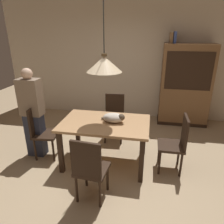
{
  "coord_description": "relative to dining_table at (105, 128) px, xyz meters",
  "views": [
    {
      "loc": [
        0.55,
        -2.6,
        2.12
      ],
      "look_at": [
        -0.05,
        0.57,
        0.85
      ],
      "focal_mm": 33.61,
      "sensor_mm": 36.0,
      "label": 1
    }
  ],
  "objects": [
    {
      "name": "chair_right_side",
      "position": [
        1.13,
        0.0,
        -0.14
      ],
      "size": [
        0.4,
        0.4,
        0.93
      ],
      "color": "black",
      "rests_on": "ground"
    },
    {
      "name": "ground",
      "position": [
        0.13,
        -0.37,
        -0.65
      ],
      "size": [
        10.0,
        10.0,
        0.0
      ],
      "primitive_type": "plane",
      "color": "tan"
    },
    {
      "name": "book_blue_wide",
      "position": [
        1.11,
        1.95,
        1.32
      ],
      "size": [
        0.06,
        0.24,
        0.24
      ],
      "primitive_type": "cube",
      "color": "#384C93",
      "rests_on": "hutch_bookcase"
    },
    {
      "name": "chair_left_side",
      "position": [
        -1.13,
        -0.01,
        -0.14
      ],
      "size": [
        0.44,
        0.44,
        0.93
      ],
      "color": "black",
      "rests_on": "ground"
    },
    {
      "name": "cat_sleeping",
      "position": [
        0.14,
        0.02,
        0.18
      ],
      "size": [
        0.39,
        0.22,
        0.16
      ],
      "color": "beige",
      "rests_on": "dining_table"
    },
    {
      "name": "hutch_bookcase",
      "position": [
        1.46,
        1.94,
        0.24
      ],
      "size": [
        1.12,
        0.45,
        1.85
      ],
      "color": "brown",
      "rests_on": "ground"
    },
    {
      "name": "pendant_lamp",
      "position": [
        -0.0,
        0.0,
        1.01
      ],
      "size": [
        0.52,
        0.52,
        1.3
      ],
      "color": "beige"
    },
    {
      "name": "back_wall",
      "position": [
        0.13,
        2.28,
        0.8
      ],
      "size": [
        6.4,
        0.1,
        2.9
      ],
      "primitive_type": "cube",
      "color": "beige",
      "rests_on": "ground"
    },
    {
      "name": "chair_far_back",
      "position": [
        -0.01,
        0.88,
        -0.14
      ],
      "size": [
        0.43,
        0.43,
        0.93
      ],
      "color": "black",
      "rests_on": "ground"
    },
    {
      "name": "chair_near_front",
      "position": [
        -0.01,
        -0.88,
        -0.14
      ],
      "size": [
        0.43,
        0.43,
        0.93
      ],
      "color": "black",
      "rests_on": "ground"
    },
    {
      "name": "person_standing",
      "position": [
        -1.26,
        0.02,
        0.13
      ],
      "size": [
        0.36,
        0.22,
        1.56
      ],
      "color": "#2D3347",
      "rests_on": "ground"
    },
    {
      "name": "book_brown_thick",
      "position": [
        1.04,
        1.95,
        1.31
      ],
      "size": [
        0.06,
        0.24,
        0.22
      ],
      "primitive_type": "cube",
      "color": "brown",
      "rests_on": "hutch_bookcase"
    },
    {
      "name": "dining_table",
      "position": [
        0.0,
        0.0,
        0.0
      ],
      "size": [
        1.4,
        0.9,
        0.75
      ],
      "color": "tan",
      "rests_on": "ground"
    }
  ]
}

